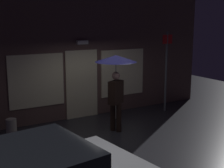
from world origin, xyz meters
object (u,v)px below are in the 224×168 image
street_sign_post (166,67)px  sidewalk_bollard (116,111)px  person_with_umbrella (116,72)px  sidewalk_bollard_2 (11,128)px

street_sign_post → sidewalk_bollard: street_sign_post is taller
person_with_umbrella → sidewalk_bollard_2: bearing=133.3°
street_sign_post → sidewalk_bollard: bearing=174.0°
person_with_umbrella → sidewalk_bollard_2: (-2.71, 0.98, -1.46)m
street_sign_post → sidewalk_bollard_2: (-5.24, 0.10, -1.29)m
sidewalk_bollard_2 → sidewalk_bollard: bearing=1.7°
street_sign_post → sidewalk_bollard: (-1.86, 0.20, -1.31)m
sidewalk_bollard_2 → person_with_umbrella: bearing=-19.8°
person_with_umbrella → sidewalk_bollard: person_with_umbrella is taller
person_with_umbrella → street_sign_post: 2.69m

